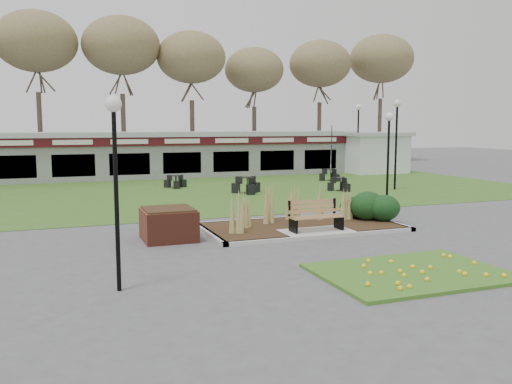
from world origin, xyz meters
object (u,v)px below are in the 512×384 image
object	(u,v)px
brick_planter	(169,224)
bistro_set_c	(340,186)
lamp_post_mid_right	(397,124)
food_pavilion	(177,154)
bistro_set_b	(176,184)
patio_umbrella	(331,156)
lamp_post_near_right	(389,140)
lamp_post_far_right	(358,124)
park_bench	(315,215)
bistro_set_d	(331,177)
service_hut	(374,152)
lamp_post_near_left	(115,150)
bistro_set_a	(247,188)

from	to	relation	value
brick_planter	bistro_set_c	bearing A→B (deg)	39.16
lamp_post_mid_right	bistro_set_c	xyz separation A→B (m)	(-2.91, 0.52, -3.13)
food_pavilion	bistro_set_c	bearing A→B (deg)	-59.48
bistro_set_b	bistro_set_c	world-z (taller)	bistro_set_c
brick_planter	patio_umbrella	distance (m)	19.96
brick_planter	lamp_post_near_right	distance (m)	9.46
food_pavilion	lamp_post_far_right	size ratio (longest dim) A/B	5.23
park_bench	patio_umbrella	world-z (taller)	patio_umbrella
bistro_set_d	bistro_set_b	bearing A→B (deg)	-178.06
service_hut	bistro_set_b	xyz separation A→B (m)	(-14.95, -4.21, -1.21)
lamp_post_near_left	service_hut	bearing A→B (deg)	47.31
bistro_set_b	patio_umbrella	size ratio (longest dim) A/B	0.55
bistro_set_d	patio_umbrella	xyz separation A→B (m)	(0.94, 1.68, 1.14)
food_pavilion	lamp_post_near_right	bearing A→B (deg)	-74.97
bistro_set_b	bistro_set_c	size ratio (longest dim) A/B	0.98
food_pavilion	bistro_set_a	xyz separation A→B (m)	(1.36, -9.68, -1.19)
lamp_post_mid_right	lamp_post_far_right	xyz separation A→B (m)	(2.55, 7.95, 0.05)
brick_planter	lamp_post_near_left	bearing A→B (deg)	-113.25
brick_planter	bistro_set_d	bearing A→B (deg)	46.54
lamp_post_near_right	bistro_set_a	distance (m)	8.24
brick_planter	lamp_post_far_right	world-z (taller)	lamp_post_far_right
bistro_set_a	bistro_set_b	xyz separation A→B (m)	(-2.80, 3.51, -0.05)
park_bench	lamp_post_mid_right	distance (m)	12.92
park_bench	patio_umbrella	distance (m)	17.96
lamp_post_mid_right	lamp_post_far_right	distance (m)	8.35
bistro_set_c	patio_umbrella	xyz separation A→B (m)	(2.84, 6.22, 1.15)
bistro_set_c	bistro_set_b	bearing A→B (deg)	150.87
lamp_post_near_left	lamp_post_far_right	xyz separation A→B (m)	(17.92, 20.50, 0.56)
food_pavilion	service_hut	bearing A→B (deg)	-8.27
park_bench	bistro_set_a	size ratio (longest dim) A/B	1.14
food_pavilion	bistro_set_d	distance (m)	10.01
service_hut	patio_umbrella	world-z (taller)	service_hut
service_hut	bistro_set_d	bearing A→B (deg)	-144.62
service_hut	lamp_post_far_right	xyz separation A→B (m)	(-1.91, -1.00, 1.98)
lamp_post_mid_right	service_hut	bearing A→B (deg)	63.50
lamp_post_near_right	bistro_set_a	world-z (taller)	lamp_post_near_right
bistro_set_c	bistro_set_d	bearing A→B (deg)	67.32
service_hut	lamp_post_near_left	xyz separation A→B (m)	(-19.83, -21.50, 1.42)
bistro_set_c	patio_umbrella	size ratio (longest dim) A/B	0.56
lamp_post_near_right	bistro_set_b	size ratio (longest dim) A/B	3.12
food_pavilion	service_hut	xyz separation A→B (m)	(13.50, -1.96, -0.03)
brick_planter	service_hut	bearing A→B (deg)	43.52
bistro_set_c	bistro_set_a	bearing A→B (deg)	171.52
lamp_post_mid_right	patio_umbrella	size ratio (longest dim) A/B	2.08
lamp_post_mid_right	lamp_post_near_right	bearing A→B (deg)	-127.17
brick_planter	bistro_set_a	world-z (taller)	brick_planter
service_hut	lamp_post_far_right	bearing A→B (deg)	-152.40
service_hut	lamp_post_far_right	world-z (taller)	lamp_post_far_right
bistro_set_b	bistro_set_d	size ratio (longest dim) A/B	0.95
brick_planter	service_hut	xyz separation A→B (m)	(17.90, 17.00, 0.97)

